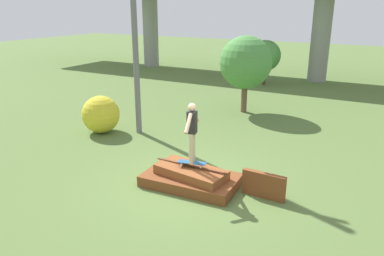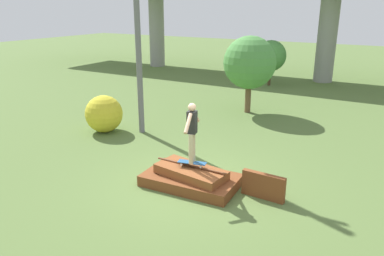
# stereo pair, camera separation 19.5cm
# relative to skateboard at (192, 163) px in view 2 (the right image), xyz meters

# --- Properties ---
(ground_plane) EXTENTS (80.00, 80.00, 0.00)m
(ground_plane) POSITION_rel_skateboard_xyz_m (-0.04, 0.01, -0.64)
(ground_plane) COLOR #567038
(scrap_pile) EXTENTS (2.45, 1.49, 0.57)m
(scrap_pile) POSITION_rel_skateboard_xyz_m (-0.03, -0.00, -0.42)
(scrap_pile) COLOR brown
(scrap_pile) RESTS_ON ground_plane
(scrap_plank_loose) EXTENTS (1.06, 0.18, 0.63)m
(scrap_plank_loose) POSITION_rel_skateboard_xyz_m (1.79, 0.29, -0.32)
(scrap_plank_loose) COLOR brown
(scrap_plank_loose) RESTS_ON ground_plane
(skateboard) EXTENTS (0.75, 0.37, 0.09)m
(skateboard) POSITION_rel_skateboard_xyz_m (0.00, 0.00, 0.00)
(skateboard) COLOR #23517F
(skateboard) RESTS_ON scrap_pile
(skater) EXTENTS (0.33, 1.08, 1.53)m
(skater) POSITION_rel_skateboard_xyz_m (-0.00, 0.00, 0.89)
(skater) COLOR #C6B78E
(skater) RESTS_ON skateboard
(utility_pole) EXTENTS (1.30, 0.20, 8.17)m
(utility_pole) POSITION_rel_skateboard_xyz_m (-3.71, 2.78, 3.57)
(utility_pole) COLOR slate
(utility_pole) RESTS_ON ground_plane
(tree_behind_left) EXTENTS (1.73, 1.73, 2.54)m
(tree_behind_left) POSITION_rel_skateboard_xyz_m (-2.47, 13.11, 1.03)
(tree_behind_left) COLOR #4C3823
(tree_behind_left) RESTS_ON ground_plane
(tree_behind_right) EXTENTS (2.19, 2.19, 3.23)m
(tree_behind_right) POSITION_rel_skateboard_xyz_m (-1.39, 7.18, 1.48)
(tree_behind_right) COLOR brown
(tree_behind_right) RESTS_ON ground_plane
(bush_yellow_flowering) EXTENTS (1.34, 1.34, 1.34)m
(bush_yellow_flowering) POSITION_rel_skateboard_xyz_m (-4.90, 2.13, 0.03)
(bush_yellow_flowering) COLOR gold
(bush_yellow_flowering) RESTS_ON ground_plane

